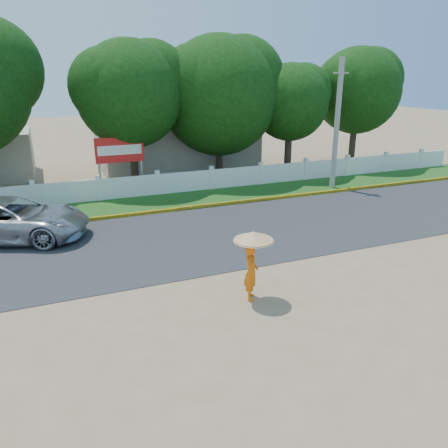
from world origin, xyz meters
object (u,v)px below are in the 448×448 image
(utility_pole, at_px, (337,125))
(monk_with_parasol, at_px, (252,255))
(billboard, at_px, (120,153))
(vehicle, at_px, (10,220))

(utility_pole, height_order, monk_with_parasol, utility_pole)
(utility_pole, xyz_separation_m, billboard, (-11.03, 3.31, -1.30))
(vehicle, bearing_deg, utility_pole, -61.83)
(utility_pole, height_order, vehicle, utility_pole)
(vehicle, bearing_deg, monk_with_parasol, -119.03)
(billboard, bearing_deg, vehicle, -133.47)
(monk_with_parasol, bearing_deg, utility_pole, 45.32)
(utility_pole, bearing_deg, monk_with_parasol, -134.68)
(monk_with_parasol, xyz_separation_m, billboard, (-1.37, 13.08, 0.83))
(vehicle, distance_m, billboard, 7.56)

